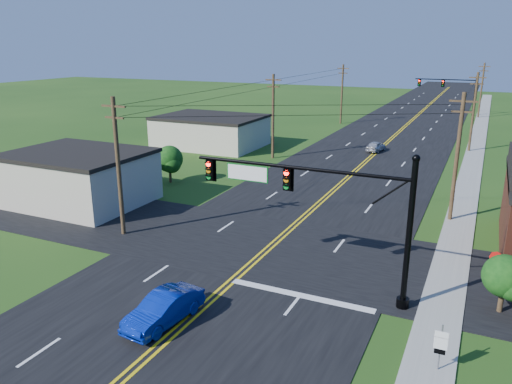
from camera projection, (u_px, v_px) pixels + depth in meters
The scene contains 20 objects.
ground at pixel (150, 351), 20.43m from camera, with size 260.00×260.00×0.00m, color #1D3F12.
road_main at pixel (387, 141), 63.82m from camera, with size 16.00×220.00×0.04m, color black.
road_cross at pixel (267, 247), 30.84m from camera, with size 70.00×10.00×0.04m, color black.
sidewalk at pixel (472, 166), 50.88m from camera, with size 2.00×160.00×0.08m, color gray.
signal_mast_main at pixel (316, 201), 24.25m from camera, with size 11.30×0.60×7.48m.
signal_mast_far at pixel (448, 88), 86.76m from camera, with size 10.98×0.60×7.48m.
cream_bldg_near at pixel (79, 177), 38.88m from camera, with size 10.20×8.20×4.10m.
cream_bldg_far at pixel (211, 131), 60.58m from camera, with size 12.20×9.20×3.70m.
utility_pole_left_a at pixel (118, 165), 31.61m from camera, with size 1.80×0.28×9.00m.
utility_pole_left_b at pixel (273, 115), 53.30m from camera, with size 1.80×0.28×9.00m.
utility_pole_left_c at pixel (342, 93), 76.74m from camera, with size 1.80×0.28×9.00m.
utility_pole_right_a at pixel (457, 155), 34.20m from camera, with size 1.80×0.28×9.00m.
utility_pole_right_b at pixel (474, 111), 56.77m from camera, with size 1.80×0.28×9.00m.
utility_pole_right_c at pixel (481, 89), 82.80m from camera, with size 1.80×0.28×9.00m.
shrub_corner at pixel (505, 276), 22.88m from camera, with size 2.00×2.00×2.86m.
tree_left at pixel (169, 159), 44.58m from camera, with size 2.40×2.40×3.37m.
blue_car at pixel (164, 309), 22.29m from camera, with size 1.46×4.19×1.38m, color #07209A.
distant_car at pixel (376, 147), 57.74m from camera, with size 1.41×3.49×1.19m, color #B2B3B7.
route_sign at pixel (441, 345), 18.86m from camera, with size 0.50×0.08×2.01m.
stop_sign at pixel (496, 262), 25.28m from camera, with size 0.70×0.24×2.04m.
Camera 1 is at (11.45, -14.18, 12.13)m, focal length 35.00 mm.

